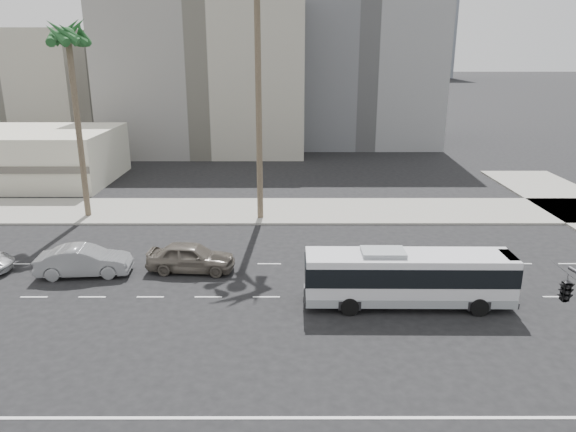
{
  "coord_description": "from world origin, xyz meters",
  "views": [
    {
      "loc": [
        -1.91,
        -24.93,
        12.05
      ],
      "look_at": [
        -1.88,
        4.0,
        3.16
      ],
      "focal_mm": 33.1,
      "sensor_mm": 36.0,
      "label": 1
    }
  ],
  "objects_px": {
    "car_a": "(191,257)",
    "palm_mid": "(68,39)",
    "car_b": "(84,261)",
    "city_bus": "(408,277)",
    "traffic_signal": "(572,295)"
  },
  "relations": [
    {
      "from": "car_b",
      "to": "palm_mid",
      "type": "height_order",
      "value": "palm_mid"
    },
    {
      "from": "city_bus",
      "to": "car_b",
      "type": "relative_size",
      "value": 1.99
    },
    {
      "from": "car_a",
      "to": "palm_mid",
      "type": "bearing_deg",
      "value": 47.24
    },
    {
      "from": "city_bus",
      "to": "car_b",
      "type": "xyz_separation_m",
      "value": [
        -17.42,
        3.77,
        -0.69
      ]
    },
    {
      "from": "car_b",
      "to": "city_bus",
      "type": "bearing_deg",
      "value": -107.39
    },
    {
      "from": "car_b",
      "to": "traffic_signal",
      "type": "height_order",
      "value": "traffic_signal"
    },
    {
      "from": "city_bus",
      "to": "palm_mid",
      "type": "relative_size",
      "value": 0.71
    },
    {
      "from": "city_bus",
      "to": "traffic_signal",
      "type": "bearing_deg",
      "value": -68.45
    },
    {
      "from": "car_b",
      "to": "traffic_signal",
      "type": "distance_m",
      "value": 24.3
    },
    {
      "from": "car_b",
      "to": "car_a",
      "type": "bearing_deg",
      "value": -89.52
    },
    {
      "from": "city_bus",
      "to": "traffic_signal",
      "type": "distance_m",
      "value": 9.55
    },
    {
      "from": "car_a",
      "to": "palm_mid",
      "type": "distance_m",
      "value": 18.81
    },
    {
      "from": "car_a",
      "to": "palm_mid",
      "type": "height_order",
      "value": "palm_mid"
    },
    {
      "from": "traffic_signal",
      "to": "palm_mid",
      "type": "xyz_separation_m",
      "value": [
        -24.51,
        23.38,
        8.39
      ]
    },
    {
      "from": "city_bus",
      "to": "car_a",
      "type": "height_order",
      "value": "city_bus"
    }
  ]
}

